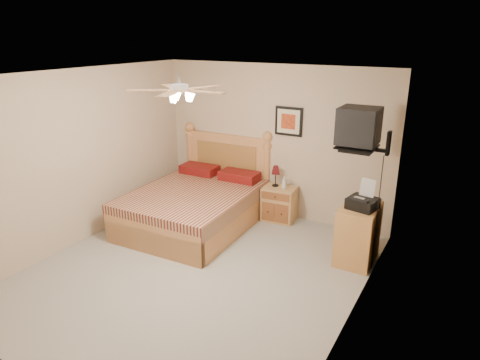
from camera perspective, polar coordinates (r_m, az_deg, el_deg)
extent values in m
plane|color=#9A958B|center=(5.75, -5.75, -11.93)|extent=(4.50, 4.50, 0.00)
cube|color=white|center=(4.96, -6.72, 13.69)|extent=(4.00, 4.50, 0.04)
cube|color=#C8AF93|center=(7.09, 4.46, 5.11)|extent=(4.00, 0.04, 2.50)
cube|color=#C8AF93|center=(3.80, -26.63, -9.81)|extent=(4.00, 0.04, 2.50)
cube|color=#C8AF93|center=(6.55, -20.59, 2.76)|extent=(0.04, 4.50, 2.50)
cube|color=#C8AF93|center=(4.43, 15.43, -4.29)|extent=(0.04, 4.50, 2.50)
cube|color=#B67D4E|center=(7.08, 5.25, -3.17)|extent=(0.56, 0.44, 0.57)
imported|color=silver|center=(6.92, 5.92, -0.28)|extent=(0.10, 0.10, 0.21)
cube|color=black|center=(6.88, 6.51, 7.78)|extent=(0.46, 0.04, 0.46)
cube|color=#B58642|center=(5.99, 15.44, -6.96)|extent=(0.47, 0.67, 0.79)
imported|color=#C0B09D|center=(6.01, 16.46, -2.69)|extent=(0.22, 0.27, 0.02)
imported|color=tan|center=(6.03, 16.60, -2.44)|extent=(0.23, 0.27, 0.02)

